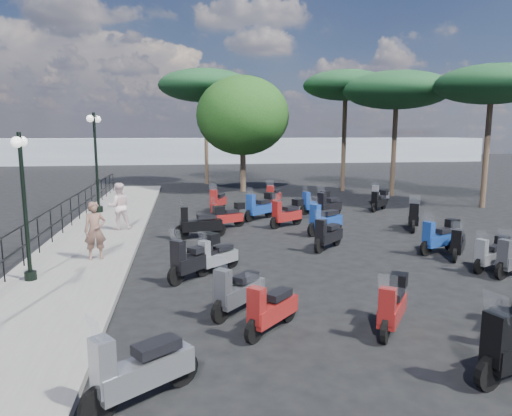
{
  "coord_description": "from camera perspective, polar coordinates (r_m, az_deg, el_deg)",
  "views": [
    {
      "loc": [
        -3.47,
        -13.37,
        3.71
      ],
      "look_at": [
        -1.09,
        1.59,
        1.2
      ],
      "focal_mm": 32.0,
      "sensor_mm": 36.0,
      "label": 1
    }
  ],
  "objects": [
    {
      "name": "ground",
      "position": [
        14.3,
        5.34,
        -5.67
      ],
      "size": [
        120.0,
        120.0,
        0.0
      ],
      "primitive_type": "plane",
      "color": "black",
      "rests_on": "ground"
    },
    {
      "name": "sidewalk",
      "position": [
        17.04,
        -19.1,
        -3.44
      ],
      "size": [
        3.0,
        30.0,
        0.15
      ],
      "primitive_type": "cube",
      "color": "slate",
      "rests_on": "ground"
    },
    {
      "name": "railing",
      "position": [
        16.97,
        -23.69,
        -0.93
      ],
      "size": [
        0.04,
        26.04,
        1.1
      ],
      "color": "black",
      "rests_on": "sidewalk"
    },
    {
      "name": "lamp_post_1",
      "position": [
        12.15,
        -27.0,
        1.18
      ],
      "size": [
        0.39,
        1.04,
        3.57
      ],
      "rotation": [
        0.0,
        0.0,
        0.18
      ],
      "color": "black",
      "rests_on": "sidewalk"
    },
    {
      "name": "lamp_post_2",
      "position": [
        21.6,
        -19.38,
        6.14
      ],
      "size": [
        0.44,
        1.3,
        4.43
      ],
      "rotation": [
        0.0,
        0.0,
        -0.13
      ],
      "color": "black",
      "rests_on": "sidewalk"
    },
    {
      "name": "woman",
      "position": [
        13.66,
        -19.47,
        -2.69
      ],
      "size": [
        0.68,
        0.54,
        1.65
      ],
      "primitive_type": "imported",
      "rotation": [
        0.0,
        0.0,
        0.27
      ],
      "color": "brown",
      "rests_on": "sidewalk"
    },
    {
      "name": "pedestrian_far",
      "position": [
        17.61,
        -16.77,
        0.22
      ],
      "size": [
        0.97,
        0.83,
        1.74
      ],
      "primitive_type": "imported",
      "rotation": [
        0.0,
        0.0,
        3.36
      ],
      "color": "beige",
      "rests_on": "sidewalk"
    },
    {
      "name": "scooter_0",
      "position": [
        6.8,
        -14.34,
        -19.09
      ],
      "size": [
        1.54,
        1.14,
        1.44
      ],
      "rotation": [
        0.0,
        0.0,
        2.18
      ],
      "color": "black",
      "rests_on": "ground"
    },
    {
      "name": "scooter_1",
      "position": [
        9.54,
        -2.28,
        -10.43
      ],
      "size": [
        1.26,
        1.3,
        1.36
      ],
      "rotation": [
        0.0,
        0.0,
        2.38
      ],
      "color": "black",
      "rests_on": "ground"
    },
    {
      "name": "scooter_2",
      "position": [
        11.8,
        -7.68,
        -6.27
      ],
      "size": [
        1.39,
        1.39,
        1.42
      ],
      "rotation": [
        0.0,
        0.0,
        2.36
      ],
      "color": "black",
      "rests_on": "ground"
    },
    {
      "name": "scooter_3",
      "position": [
        16.24,
        -6.94,
        -1.86
      ],
      "size": [
        1.85,
        0.67,
        1.48
      ],
      "rotation": [
        0.0,
        0.0,
        1.76
      ],
      "color": "black",
      "rests_on": "ground"
    },
    {
      "name": "scooter_4",
      "position": [
        17.85,
        -3.66,
        -1.02
      ],
      "size": [
        1.52,
        0.85,
        1.29
      ],
      "rotation": [
        0.0,
        0.0,
        1.98
      ],
      "color": "black",
      "rests_on": "ground"
    },
    {
      "name": "scooter_5",
      "position": [
        21.77,
        -4.81,
        0.85
      ],
      "size": [
        0.93,
        1.62,
        1.39
      ],
      "rotation": [
        0.0,
        0.0,
        2.7
      ],
      "color": "black",
      "rests_on": "ground"
    },
    {
      "name": "scooter_6",
      "position": [
        9.14,
        16.69,
        -11.7
      ],
      "size": [
        1.08,
        1.37,
        1.27
      ],
      "rotation": [
        0.0,
        0.0,
        2.51
      ],
      "color": "black",
      "rests_on": "ground"
    },
    {
      "name": "scooter_7",
      "position": [
        8.71,
        1.87,
        -12.6
      ],
      "size": [
        1.21,
        1.21,
        1.29
      ],
      "rotation": [
        0.0,
        0.0,
        2.36
      ],
      "color": "black",
      "rests_on": "ground"
    },
    {
      "name": "scooter_8",
      "position": [
        12.3,
        -4.92,
        -6.15
      ],
      "size": [
        1.23,
        1.03,
        1.2
      ],
      "rotation": [
        0.0,
        0.0,
        2.25
      ],
      "color": "black",
      "rests_on": "ground"
    },
    {
      "name": "scooter_9",
      "position": [
        14.75,
        8.97,
        -3.41
      ],
      "size": [
        1.27,
        1.26,
        1.34
      ],
      "rotation": [
        0.0,
        0.0,
        2.35
      ],
      "color": "black",
      "rests_on": "ground"
    },
    {
      "name": "scooter_10",
      "position": [
        18.15,
        3.87,
        -0.73
      ],
      "size": [
        1.54,
        1.11,
        1.39
      ],
      "rotation": [
        0.0,
        0.0,
        2.15
      ],
      "color": "black",
      "rests_on": "ground"
    },
    {
      "name": "scooter_11",
      "position": [
        23.27,
        2.18,
        1.44
      ],
      "size": [
        0.99,
        1.6,
        1.4
      ],
      "rotation": [
        0.0,
        0.0,
        2.64
      ],
      "color": "black",
      "rests_on": "ground"
    },
    {
      "name": "scooter_14",
      "position": [
        16.96,
        8.57,
        -1.56
      ],
      "size": [
        1.63,
        1.13,
        1.49
      ],
      "rotation": [
        0.0,
        0.0,
        2.14
      ],
      "color": "black",
      "rests_on": "ground"
    },
    {
      "name": "scooter_15",
      "position": [
        21.21,
        7.41,
        0.63
      ],
      "size": [
        1.57,
        0.91,
        1.34
      ],
      "rotation": [
        0.0,
        0.0,
        2.0
      ],
      "color": "black",
      "rests_on": "ground"
    },
    {
      "name": "scooter_16",
      "position": [
        19.57,
        0.5,
        0.13
      ],
      "size": [
        1.52,
        1.33,
        1.47
      ],
      "rotation": [
        0.0,
        0.0,
        2.27
      ],
      "color": "black",
      "rests_on": "ground"
    },
    {
      "name": "scooter_18",
      "position": [
        13.94,
        27.29,
        -5.2
      ],
      "size": [
        1.39,
        0.81,
        1.18
      ],
      "rotation": [
        0.0,
        0.0,
        2.01
      ],
      "color": "black",
      "rests_on": "ground"
    },
    {
      "name": "scooter_19",
      "position": [
        15.26,
        21.96,
        -3.42
      ],
      "size": [
        1.59,
        0.88,
        1.34
      ],
      "rotation": [
        0.0,
        0.0,
        1.97
      ],
      "color": "black",
      "rests_on": "ground"
    },
    {
      "name": "scooter_20",
      "position": [
        22.58,
        15.15,
        0.84
      ],
      "size": [
        1.25,
        1.19,
        1.25
      ],
      "rotation": [
        0.0,
        0.0,
        2.32
      ],
      "color": "black",
      "rests_on": "ground"
    },
    {
      "name": "scooter_21",
      "position": [
        20.38,
        9.04,
        0.25
      ],
      "size": [
        1.51,
        1.23,
        1.46
      ],
      "rotation": [
        0.0,
        0.0,
        2.24
      ],
      "color": "black",
      "rests_on": "ground"
    },
    {
      "name": "scooter_25",
      "position": [
        14.84,
        23.87,
        -4.22
      ],
      "size": [
        1.03,
        1.24,
        1.21
      ],
      "rotation": [
        0.0,
        0.0,
        2.46
      ],
      "color": "black",
      "rests_on": "ground"
    },
    {
      "name": "scooter_26",
      "position": [
        18.5,
        19.08,
        -1.12
      ],
      "size": [
        1.0,
        1.64,
        1.43
      ],
      "rotation": [
        0.0,
        0.0,
        2.66
      ],
      "color": "black",
      "rests_on": "ground"
    },
    {
      "name": "scooter_27",
      "position": [
        24.87,
        15.22,
        1.53
      ],
      "size": [
        1.37,
        1.02,
        1.28
      ],
      "rotation": [
        0.0,
        0.0,
        2.18
      ],
      "color": "black",
      "rests_on": "ground"
    },
    {
      "name": "broadleaf_tree",
      "position": [
        28.98,
        -1.67,
        11.45
      ],
      "size": [
        5.79,
        5.79,
        7.21
      ],
      "color": "#38281E",
      "rests_on": "ground"
    },
    {
      "name": "pine_0",
      "position": [
        29.89,
        11.14,
        14.76
      ],
      "size": [
        5.31,
        5.31,
        7.55
      ],
      "color": "#38281E",
      "rests_on": "ground"
    },
    {
      "name": "pine_1",
      "position": [
        28.04,
        17.19,
        13.85
      ],
      "size": [
        6.13,
        6.13,
        7.17
      ],
      "color": "#38281E",
      "rests_on": "ground"
    },
    {
      "name": "pine_2",
      "position": [
        33.59,
        -6.36,
        14.92
      ],
      "size": [
        6.6,
        6.6,
        8.15
      ],
      "color": "#38281E",
      "rests_on": "ground"
    },
    {
      "name": "pine_3",
      "position": [
        25.38,
        27.4,
        13.5
      ],
      "size": [
        5.37,
        5.37,
        6.94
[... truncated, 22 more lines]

